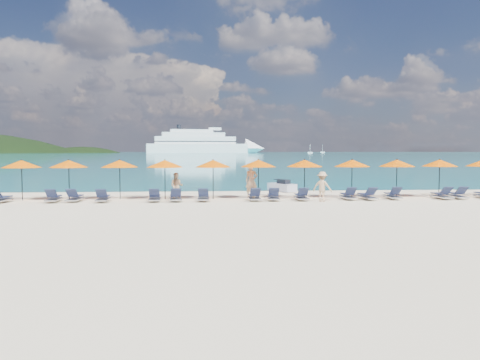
{
  "coord_description": "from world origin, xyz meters",
  "views": [
    {
      "loc": [
        -1.87,
        -21.58,
        2.75
      ],
      "look_at": [
        0.0,
        3.0,
        1.2
      ],
      "focal_mm": 35.0,
      "sensor_mm": 36.0,
      "label": 1
    }
  ],
  "objects": [
    {
      "name": "ground",
      "position": [
        0.0,
        0.0,
        0.0
      ],
      "size": [
        1400.0,
        1400.0,
        0.0
      ],
      "primitive_type": "plane",
      "color": "beige"
    },
    {
      "name": "sea",
      "position": [
        0.0,
        660.0,
        0.01
      ],
      "size": [
        1600.0,
        1300.0,
        0.01
      ],
      "primitive_type": "cube",
      "color": "#1FA9B2",
      "rests_on": "ground"
    },
    {
      "name": "headland_small",
      "position": [
        -150.0,
        560.0,
        -35.0
      ],
      "size": [
        162.0,
        126.0,
        85.5
      ],
      "color": "black",
      "rests_on": "ground"
    },
    {
      "name": "cruise_ship",
      "position": [
        2.01,
        565.42,
        10.82
      ],
      "size": [
        151.14,
        44.73,
        41.56
      ],
      "rotation": [
        0.0,
        0.0,
        0.14
      ],
      "color": "white",
      "rests_on": "ground"
    },
    {
      "name": "sailboat_near",
      "position": [
        112.2,
        477.76,
        1.03
      ],
      "size": [
        5.45,
        1.82,
        10.0
      ],
      "color": "white",
      "rests_on": "ground"
    },
    {
      "name": "sailboat_far",
      "position": [
        153.52,
        585.99,
        1.06
      ],
      "size": [
        5.63,
        1.88,
        10.33
      ],
      "color": "white",
      "rests_on": "ground"
    },
    {
      "name": "jetski",
      "position": [
        3.36,
        9.64,
        0.33
      ],
      "size": [
        1.82,
        2.36,
        0.8
      ],
      "rotation": [
        0.0,
        0.0,
        0.51
      ],
      "color": "#ACB3CC",
      "rests_on": "ground"
    },
    {
      "name": "beachgoer_a",
      "position": [
        0.85,
        5.37,
        0.99
      ],
      "size": [
        0.78,
        0.58,
        1.98
      ],
      "primitive_type": "imported",
      "rotation": [
        0.0,
        0.0,
        0.15
      ],
      "color": "tan",
      "rests_on": "ground"
    },
    {
      "name": "beachgoer_b",
      "position": [
        -3.44,
        4.96,
        0.75
      ],
      "size": [
        0.79,
        0.54,
        1.5
      ],
      "primitive_type": "imported",
      "rotation": [
        0.0,
        0.0,
        -0.17
      ],
      "color": "tan",
      "rests_on": "ground"
    },
    {
      "name": "beachgoer_c",
      "position": [
        4.48,
        3.18,
        0.81
      ],
      "size": [
        1.15,
        0.94,
        1.62
      ],
      "primitive_type": "imported",
      "rotation": [
        0.0,
        0.0,
        2.63
      ],
      "color": "tan",
      "rests_on": "ground"
    },
    {
      "name": "umbrella_1",
      "position": [
        -11.93,
        4.99,
        2.02
      ],
      "size": [
        2.1,
        2.1,
        2.28
      ],
      "color": "black",
      "rests_on": "ground"
    },
    {
      "name": "umbrella_2",
      "position": [
        -9.44,
        5.16,
        2.02
      ],
      "size": [
        2.1,
        2.1,
        2.28
      ],
      "color": "black",
      "rests_on": "ground"
    },
    {
      "name": "umbrella_3",
      "position": [
        -6.65,
        5.22,
        2.02
      ],
      "size": [
        2.1,
        2.1,
        2.28
      ],
      "color": "black",
      "rests_on": "ground"
    },
    {
      "name": "umbrella_4",
      "position": [
        -4.1,
        5.02,
        2.02
      ],
      "size": [
        2.1,
        2.1,
        2.28
      ],
      "color": "black",
      "rests_on": "ground"
    },
    {
      "name": "umbrella_5",
      "position": [
        -1.38,
        5.02,
        2.02
      ],
      "size": [
        2.1,
        2.1,
        2.28
      ],
      "color": "black",
      "rests_on": "ground"
    },
    {
      "name": "umbrella_6",
      "position": [
        1.24,
        5.23,
        2.02
      ],
      "size": [
        2.1,
        2.1,
        2.28
      ],
      "color": "black",
      "rests_on": "ground"
    },
    {
      "name": "umbrella_7",
      "position": [
        3.91,
        5.08,
        2.02
      ],
      "size": [
        2.1,
        2.1,
        2.28
      ],
      "color": "black",
      "rests_on": "ground"
    },
    {
      "name": "umbrella_8",
      "position": [
        6.76,
        5.2,
        2.02
      ],
      "size": [
        2.1,
        2.1,
        2.28
      ],
      "color": "black",
      "rests_on": "ground"
    },
    {
      "name": "umbrella_9",
      "position": [
        9.44,
        5.15,
        2.02
      ],
      "size": [
        2.1,
        2.1,
        2.28
      ],
      "color": "black",
      "rests_on": "ground"
    },
    {
      "name": "umbrella_10",
      "position": [
        12.09,
        5.22,
        2.02
      ],
      "size": [
        2.1,
        2.1,
        2.28
      ],
      "color": "black",
      "rests_on": "ground"
    },
    {
      "name": "lounger_2",
      "position": [
        -12.59,
        3.76,
        0.24
      ],
      "size": [
        0.7,
        1.73,
        0.66
      ],
      "rotation": [
        0.0,
        0.0,
        -0.05
      ],
      "color": "silver",
      "rests_on": "ground"
    },
    {
      "name": "lounger_3",
      "position": [
        -9.94,
        3.98,
        0.24
      ],
      "size": [
        0.76,
        1.74,
        0.66
      ],
      "rotation": [
        0.0,
        0.0,
        0.08
      ],
      "color": "silver",
      "rests_on": "ground"
    },
    {
      "name": "lounger_4",
      "position": [
        -8.86,
        4.07,
        0.24
      ],
      "size": [
        0.62,
        1.7,
        0.66
      ],
      "rotation": [
        0.0,
        0.0,
        -0.0
      ],
      "color": "silver",
      "rests_on": "ground"
    },
    {
      "name": "lounger_5",
      "position": [
        -7.31,
        3.84,
        0.24
      ],
      "size": [
        0.73,
        1.74,
        0.66
      ],
      "rotation": [
        0.0,
        0.0,
        0.07
      ],
      "color": "silver",
      "rests_on": "ground"
    },
    {
      "name": "lounger_6",
      "position": [
        -4.56,
        3.83,
        0.24
      ],
      "size": [
        0.72,
        1.73,
        0.66
      ],
      "rotation": [
        0.0,
        0.0,
        0.06
      ],
      "color": "silver",
      "rests_on": "ground"
    },
    {
      "name": "lounger_7",
      "position": [
        -3.45,
        3.85,
        0.24
      ],
      "size": [
        0.78,
        1.75,
        0.66
      ],
      "rotation": [
        0.0,
        0.0,
        0.1
      ],
      "color": "silver",
      "rests_on": "ground"
    },
    {
      "name": "lounger_8",
      "position": [
        -1.93,
        3.86,
        0.24
      ],
      "size": [
        0.67,
        1.72,
        0.66
      ],
      "rotation": [
        0.0,
        0.0,
        -0.03
      ],
      "color": "silver",
      "rests_on": "ground"
    },
    {
      "name": "lounger_9",
      "position": [
        0.85,
        3.85,
        0.24
      ],
      "size": [
        0.63,
        1.7,
        0.66
      ],
      "rotation": [
        0.0,
        0.0,
        -0.0
      ],
      "color": "silver",
      "rests_on": "ground"
    },
    {
      "name": "lounger_10",
      "position": [
        1.91,
        3.88,
        0.24
      ],
      "size": [
        0.75,
        1.74,
        0.66
      ],
      "rotation": [
        0.0,
        0.0,
        -0.08
      ],
      "color": "silver",
      "rests_on": "ground"
    },
    {
      "name": "lounger_11",
      "position": [
        3.48,
        3.86,
        0.24
      ],
      "size": [
        0.66,
        1.72,
        0.66
      ],
      "rotation": [
        0.0,
        0.0,
        -0.03
      ],
      "color": "silver",
      "rests_on": "ground"
    },
    {
      "name": "lounger_12",
      "position": [
        6.18,
        4.04,
        0.24
      ],
      "size": [
        0.67,
        1.72,
        0.66
      ],
      "rotation": [
        0.0,
        0.0,
        -0.03
      ],
      "color": "silver",
      "rests_on": "ground"
    },
    {
      "name": "lounger_13",
      "position": [
        7.22,
        3.84,
        0.24
      ],
      "size": [
        0.73,
        1.74,
        0.66
      ],
      "rotation": [
        0.0,
        0.0,
        0.06
      ],
      "color": "silver",
      "rests_on": "ground"
    },
    {
      "name": "lounger_14",
      "position": [
        8.78,
        4.08,
        0.24
      ],
      "size": [
        0.75,
        1.74,
        0.66
      ],
      "rotation": [
        0.0,
        0.0,
        -0.08
      ],
      "color": "silver",
      "rests_on": "ground"
    },
    {
      "name": "lounger_15",
      "position": [
        11.58,
        3.92,
        0.24
      ],
      "size": [
        0.64,
        1.71,
        0.66
      ],
      "rotation": [
        0.0,
        0.0,
        -0.01
      ],
      "color": "silver",
      "rests_on": "ground"
    },
    {
      "name": "lounger_16",
      "position": [
        12.56,
        4.01,
        0.24
      ],
      "size": [
        0.75,
        1.74,
        0.66
      ],
      "rotation": [
        0.0,
        0.0,
        -0.08
      ],
      "color": "silver",
      "rests_on": "ground"
    }
  ]
}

